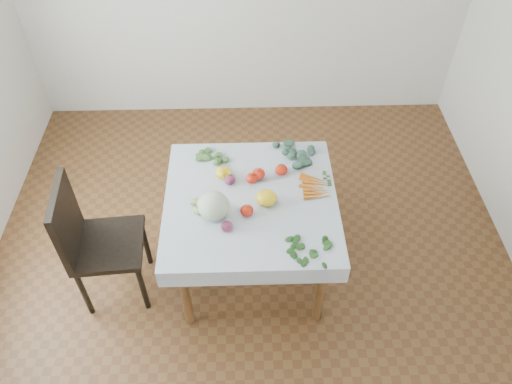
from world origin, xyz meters
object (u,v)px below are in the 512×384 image
chair (91,238)px  cabbage (214,206)px  heirloom_back (224,173)px  table (251,210)px  carrot_bunch (315,187)px

chair → cabbage: chair is taller
chair → heirloom_back: chair is taller
table → chair: chair is taller
heirloom_back → carrot_bunch: bearing=-12.1°
heirloom_back → carrot_bunch: 0.62m
chair → table: bearing=8.0°
chair → cabbage: 0.86m
cabbage → carrot_bunch: cabbage is taller
cabbage → heirloom_back: (0.05, 0.35, -0.05)m
table → chair: size_ratio=0.99×
cabbage → heirloom_back: size_ratio=1.83×
table → heirloom_back: 0.31m
cabbage → carrot_bunch: (0.66, 0.22, -0.07)m
cabbage → heirloom_back: cabbage is taller
cabbage → table: bearing=29.7°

